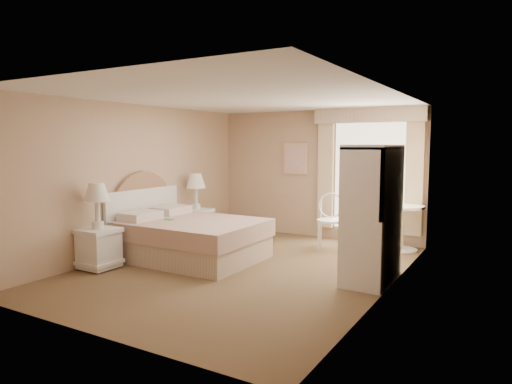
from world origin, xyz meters
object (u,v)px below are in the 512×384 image
Objects in this scene: bed at (187,236)px; nightstand_near at (98,237)px; round_table at (402,220)px; cafe_chair at (330,216)px; armoire at (373,225)px; nightstand_far at (196,216)px.

bed is 1.36m from nightstand_near.
cafe_chair is (-1.15, -0.39, 0.04)m from round_table.
nightstand_near is 4.98m from round_table.
cafe_chair is at bearing 126.92° from armoire.
nightstand_near is 1.00× the size of nightstand_far.
armoire is at bearing -13.75° from nightstand_far.
cafe_chair is at bearing 16.54° from nightstand_far.
nightstand_near reaches higher than cafe_chair.
bed is 1.70× the size of nightstand_near.
nightstand_near and nightstand_far have the same top height.
round_table is at bearing 38.67° from bed.
armoire reaches higher than round_table.
nightstand_far is 1.59× the size of round_table.
armoire is (3.65, -0.89, 0.28)m from nightstand_far.
nightstand_near is 0.69× the size of armoire.
round_table is (2.87, 2.30, 0.17)m from bed.
nightstand_near is 1.59× the size of round_table.
armoire is at bearing -69.51° from cafe_chair.
nightstand_far is 3.76m from round_table.
nightstand_far is at bearing 90.00° from nightstand_near.
round_table is at bearing 91.79° from armoire.
round_table is 0.43× the size of armoire.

